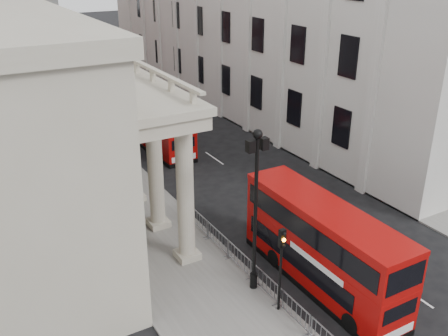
# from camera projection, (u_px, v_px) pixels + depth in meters

# --- Properties ---
(ground) EXTENTS (260.00, 260.00, 0.00)m
(ground) POSITION_uv_depth(u_px,v_px,m) (314.00, 333.00, 22.04)
(ground) COLOR black
(ground) RESTS_ON ground
(sidewalk_west) EXTENTS (6.00, 140.00, 0.12)m
(sidewalk_west) POSITION_uv_depth(u_px,v_px,m) (72.00, 140.00, 44.48)
(sidewalk_west) COLOR slate
(sidewalk_west) RESTS_ON ground
(sidewalk_east) EXTENTS (3.00, 140.00, 0.12)m
(sidewalk_east) POSITION_uv_depth(u_px,v_px,m) (231.00, 112.00, 52.02)
(sidewalk_east) COLOR slate
(sidewalk_east) RESTS_ON ground
(kerb) EXTENTS (0.20, 140.00, 0.14)m
(kerb) POSITION_uv_depth(u_px,v_px,m) (104.00, 134.00, 45.82)
(kerb) COLOR slate
(kerb) RESTS_ON ground
(lamp_post_south) EXTENTS (1.05, 0.44, 8.32)m
(lamp_post_south) POSITION_uv_depth(u_px,v_px,m) (256.00, 202.00, 22.98)
(lamp_post_south) COLOR black
(lamp_post_south) RESTS_ON sidewalk_west
(lamp_post_mid) EXTENTS (1.05, 0.44, 8.32)m
(lamp_post_mid) POSITION_uv_depth(u_px,v_px,m) (133.00, 112.00, 35.69)
(lamp_post_mid) COLOR black
(lamp_post_mid) RESTS_ON sidewalk_west
(lamp_post_north) EXTENTS (1.05, 0.44, 8.32)m
(lamp_post_north) POSITION_uv_depth(u_px,v_px,m) (75.00, 70.00, 48.40)
(lamp_post_north) COLOR black
(lamp_post_north) RESTS_ON sidewalk_west
(traffic_light) EXTENTS (0.28, 0.33, 4.30)m
(traffic_light) POSITION_uv_depth(u_px,v_px,m) (281.00, 255.00, 22.15)
(traffic_light) COLOR black
(traffic_light) RESTS_ON sidewalk_west
(crowd_barriers) EXTENTS (0.50, 18.75, 1.10)m
(crowd_barriers) POSITION_uv_depth(u_px,v_px,m) (279.00, 296.00, 23.38)
(crowd_barriers) COLOR gray
(crowd_barriers) RESTS_ON sidewalk_west
(bus_near) EXTENTS (2.53, 10.15, 4.37)m
(bus_near) POSITION_uv_depth(u_px,v_px,m) (322.00, 244.00, 24.51)
(bus_near) COLOR #9E0807
(bus_near) RESTS_ON ground
(bus_far) EXTENTS (2.97, 10.62, 4.54)m
(bus_far) POSITION_uv_depth(u_px,v_px,m) (154.00, 119.00, 42.36)
(bus_far) COLOR #9B0807
(bus_far) RESTS_ON ground
(pedestrian_a) EXTENTS (0.66, 0.56, 1.52)m
(pedestrian_a) POSITION_uv_depth(u_px,v_px,m) (141.00, 237.00, 27.83)
(pedestrian_a) COLOR black
(pedestrian_a) RESTS_ON sidewalk_west
(pedestrian_b) EXTENTS (0.96, 0.81, 1.76)m
(pedestrian_b) POSITION_uv_depth(u_px,v_px,m) (96.00, 184.00, 33.88)
(pedestrian_b) COLOR black
(pedestrian_b) RESTS_ON sidewalk_west
(pedestrian_c) EXTENTS (0.85, 0.56, 1.73)m
(pedestrian_c) POSITION_uv_depth(u_px,v_px,m) (123.00, 175.00, 35.19)
(pedestrian_c) COLOR black
(pedestrian_c) RESTS_ON sidewalk_west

